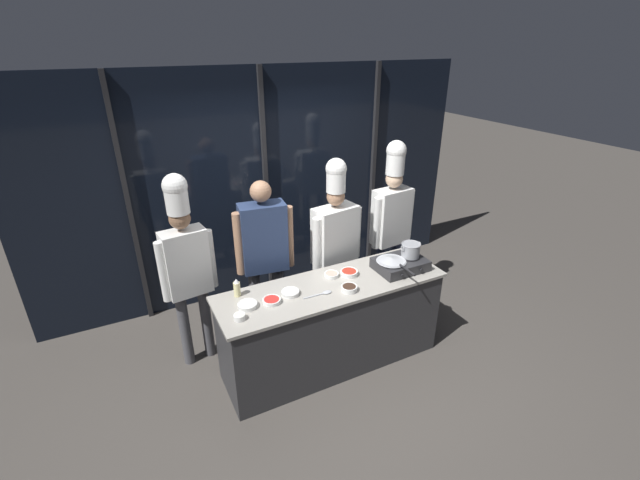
# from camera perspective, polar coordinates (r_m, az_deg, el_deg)

# --- Properties ---
(ground_plane) EXTENTS (24.00, 24.00, 0.00)m
(ground_plane) POSITION_cam_1_polar(r_m,az_deg,el_deg) (4.48, 1.51, -15.82)
(ground_plane) COLOR #47423D
(window_wall_back) EXTENTS (5.34, 0.09, 2.70)m
(window_wall_back) POSITION_cam_1_polar(r_m,az_deg,el_deg) (5.18, -7.38, 7.18)
(window_wall_back) COLOR black
(window_wall_back) RESTS_ON ground_plane
(demo_counter) EXTENTS (2.17, 0.65, 0.90)m
(demo_counter) POSITION_cam_1_polar(r_m,az_deg,el_deg) (4.20, 1.58, -11.20)
(demo_counter) COLOR #2D2D30
(demo_counter) RESTS_ON ground_plane
(portable_stove) EXTENTS (0.48, 0.37, 0.12)m
(portable_stove) POSITION_cam_1_polar(r_m,az_deg,el_deg) (4.25, 10.65, -3.17)
(portable_stove) COLOR #28282B
(portable_stove) RESTS_ON demo_counter
(frying_pan) EXTENTS (0.29, 0.50, 0.04)m
(frying_pan) POSITION_cam_1_polar(r_m,az_deg,el_deg) (4.15, 9.55, -2.62)
(frying_pan) COLOR #ADAFB5
(frying_pan) RESTS_ON portable_stove
(stock_pot) EXTENTS (0.21, 0.19, 0.14)m
(stock_pot) POSITION_cam_1_polar(r_m,az_deg,el_deg) (4.25, 11.99, -1.26)
(stock_pot) COLOR #93969B
(stock_pot) RESTS_ON portable_stove
(squeeze_bottle_oil) EXTENTS (0.06, 0.06, 0.17)m
(squeeze_bottle_oil) POSITION_cam_1_polar(r_m,az_deg,el_deg) (3.82, -11.03, -6.28)
(squeeze_bottle_oil) COLOR beige
(squeeze_bottle_oil) RESTS_ON demo_counter
(prep_bowl_shrimp) EXTENTS (0.14, 0.14, 0.04)m
(prep_bowl_shrimp) POSITION_cam_1_polar(r_m,az_deg,el_deg) (4.07, 1.54, -4.61)
(prep_bowl_shrimp) COLOR white
(prep_bowl_shrimp) RESTS_ON demo_counter
(prep_bowl_bean_sprouts) EXTENTS (0.10, 0.10, 0.05)m
(prep_bowl_bean_sprouts) POSITION_cam_1_polar(r_m,az_deg,el_deg) (3.55, -10.69, -10.01)
(prep_bowl_bean_sprouts) COLOR white
(prep_bowl_bean_sprouts) RESTS_ON demo_counter
(prep_bowl_garlic) EXTENTS (0.17, 0.17, 0.04)m
(prep_bowl_garlic) POSITION_cam_1_polar(r_m,az_deg,el_deg) (3.68, -9.65, -8.52)
(prep_bowl_garlic) COLOR white
(prep_bowl_garlic) RESTS_ON demo_counter
(prep_bowl_onion) EXTENTS (0.16, 0.16, 0.04)m
(prep_bowl_onion) POSITION_cam_1_polar(r_m,az_deg,el_deg) (3.80, -3.98, -6.98)
(prep_bowl_onion) COLOR white
(prep_bowl_onion) RESTS_ON demo_counter
(prep_bowl_chili_flakes) EXTENTS (0.17, 0.17, 0.05)m
(prep_bowl_chili_flakes) POSITION_cam_1_polar(r_m,az_deg,el_deg) (4.10, 3.90, -4.34)
(prep_bowl_chili_flakes) COLOR white
(prep_bowl_chili_flakes) RESTS_ON demo_counter
(prep_bowl_soy_glaze) EXTENTS (0.15, 0.15, 0.05)m
(prep_bowl_soy_glaze) POSITION_cam_1_polar(r_m,az_deg,el_deg) (3.85, 3.91, -6.40)
(prep_bowl_soy_glaze) COLOR white
(prep_bowl_soy_glaze) RESTS_ON demo_counter
(prep_bowl_bell_pepper) EXTENTS (0.16, 0.16, 0.04)m
(prep_bowl_bell_pepper) POSITION_cam_1_polar(r_m,az_deg,el_deg) (3.72, -6.47, -7.99)
(prep_bowl_bell_pepper) COLOR white
(prep_bowl_bell_pepper) RESTS_ON demo_counter
(serving_spoon_solid) EXTENTS (0.28, 0.06, 0.02)m
(serving_spoon_solid) POSITION_cam_1_polar(r_m,az_deg,el_deg) (3.81, 0.48, -7.11)
(serving_spoon_solid) COLOR #B2B5BA
(serving_spoon_solid) RESTS_ON demo_counter
(chef_head) EXTENTS (0.52, 0.25, 1.93)m
(chef_head) POSITION_cam_1_polar(r_m,az_deg,el_deg) (4.06, -17.45, -2.43)
(chef_head) COLOR #4C4C51
(chef_head) RESTS_ON ground_plane
(person_guest) EXTENTS (0.58, 0.28, 1.76)m
(person_guest) POSITION_cam_1_polar(r_m,az_deg,el_deg) (4.24, -7.45, -1.15)
(person_guest) COLOR #4C4C51
(person_guest) RESTS_ON ground_plane
(chef_sous) EXTENTS (0.61, 0.31, 1.90)m
(chef_sous) POSITION_cam_1_polar(r_m,az_deg,el_deg) (4.47, 2.04, 0.49)
(chef_sous) COLOR #2D3856
(chef_sous) RESTS_ON ground_plane
(chef_line) EXTENTS (0.57, 0.27, 1.98)m
(chef_line) POSITION_cam_1_polar(r_m,az_deg,el_deg) (4.90, 9.53, 3.34)
(chef_line) COLOR #2D3856
(chef_line) RESTS_ON ground_plane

